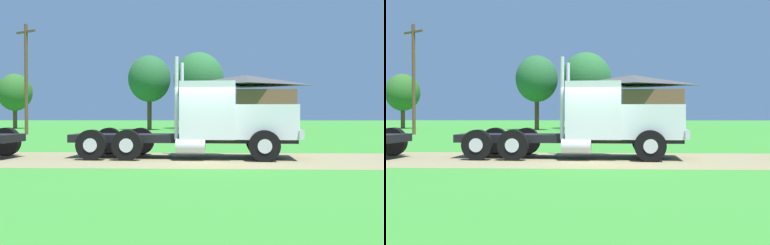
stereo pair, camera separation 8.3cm
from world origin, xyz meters
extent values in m
plane|color=#398B2E|center=(0.00, 0.00, 0.00)|extent=(200.00, 200.00, 0.00)
cube|color=#8C8058|center=(0.00, 0.00, 0.00)|extent=(120.00, 5.42, 0.01)
cube|color=black|center=(-0.97, 0.63, 0.72)|extent=(8.13, 1.84, 0.28)
cube|color=white|center=(1.99, 0.51, 1.32)|extent=(2.23, 2.08, 1.20)
cube|color=silver|center=(3.11, 0.47, 0.90)|extent=(0.25, 2.19, 0.32)
cube|color=white|center=(-0.03, 0.59, 1.72)|extent=(1.98, 2.36, 2.00)
cube|color=#2D3D4C|center=(0.94, 0.55, 2.12)|extent=(0.11, 1.90, 0.88)
cylinder|color=silver|center=(-1.06, 1.54, 2.14)|extent=(0.14, 0.14, 2.84)
cylinder|color=silver|center=(-1.13, -0.27, 2.14)|extent=(0.14, 0.14, 2.84)
cylinder|color=silver|center=(-0.64, -0.38, 0.50)|extent=(1.02, 0.56, 0.52)
cylinder|color=black|center=(1.93, 1.65, 0.53)|extent=(1.07, 0.34, 1.06)
cylinder|color=silver|center=(1.93, 1.81, 0.53)|extent=(0.48, 0.06, 0.48)
cylinder|color=black|center=(1.84, -0.62, 0.53)|extent=(1.07, 0.34, 1.06)
cylinder|color=silver|center=(1.83, -0.78, 0.53)|extent=(0.48, 0.06, 0.48)
cylinder|color=black|center=(-3.96, 1.89, 0.53)|extent=(1.07, 0.34, 1.06)
cylinder|color=silver|center=(-3.96, 2.05, 0.53)|extent=(0.48, 0.06, 0.48)
cylinder|color=black|center=(-4.05, -0.39, 0.53)|extent=(1.07, 0.34, 1.06)
cylinder|color=silver|center=(-4.06, -0.55, 0.53)|extent=(0.48, 0.06, 0.48)
cylinder|color=black|center=(-2.72, 1.84, 0.53)|extent=(1.07, 0.34, 1.06)
cylinder|color=silver|center=(-2.71, 2.00, 0.53)|extent=(0.48, 0.06, 0.48)
cylinder|color=black|center=(-2.80, -0.44, 0.53)|extent=(1.07, 0.34, 1.06)
cylinder|color=silver|center=(-2.81, -0.60, 0.53)|extent=(0.48, 0.06, 0.48)
cylinder|color=black|center=(-7.80, 1.24, 0.54)|extent=(1.10, 0.40, 1.07)
cylinder|color=silver|center=(-7.79, 1.40, 0.54)|extent=(0.49, 0.08, 0.48)
cube|color=brown|center=(3.28, 27.31, 1.92)|extent=(8.80, 5.52, 3.85)
pyramid|color=#454545|center=(3.28, 27.31, 4.84)|extent=(9.24, 5.79, 0.99)
cube|color=black|center=(1.96, 24.53, 1.10)|extent=(1.80, 0.06, 2.20)
cylinder|color=brown|center=(-14.43, 18.80, 4.31)|extent=(0.26, 0.26, 8.62)
cube|color=brown|center=(-14.43, 18.80, 8.02)|extent=(1.97, 1.24, 0.14)
cylinder|color=#513823|center=(-21.57, 32.68, 1.26)|extent=(0.44, 0.44, 2.51)
ellipsoid|color=#2D6025|center=(-21.57, 32.68, 4.00)|extent=(3.70, 3.70, 4.07)
cylinder|color=#513823|center=(-6.19, 29.05, 1.73)|extent=(0.44, 0.44, 3.45)
ellipsoid|color=#285E31|center=(-6.19, 29.05, 5.14)|extent=(4.24, 4.24, 4.66)
cylinder|color=#513823|center=(-1.39, 33.85, 1.57)|extent=(0.44, 0.44, 3.14)
ellipsoid|color=#2A6832|center=(-1.39, 33.85, 5.36)|extent=(5.56, 5.56, 6.12)
camera|label=1|loc=(0.09, -15.58, 1.59)|focal=41.88mm
camera|label=2|loc=(0.18, -15.57, 1.59)|focal=41.88mm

